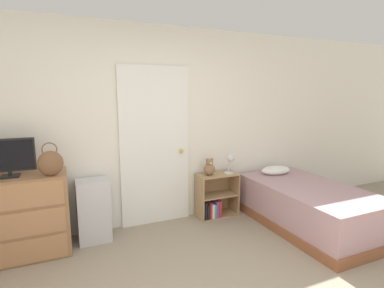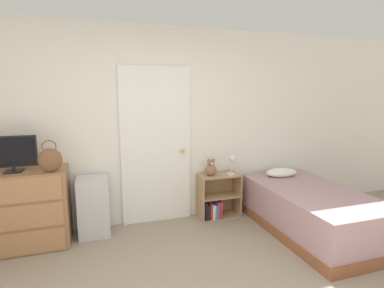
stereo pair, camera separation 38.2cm
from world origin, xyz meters
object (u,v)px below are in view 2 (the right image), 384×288
Objects in this scene: handbag at (50,160)px; teddy_bear at (211,168)px; bed at (311,210)px; dresser at (22,210)px; desk_lamp at (233,161)px; storage_bin at (93,206)px; bookshelf at (216,200)px; tv at (12,153)px.

teddy_bear is at bearing 7.36° from handbag.
bed is (2.98, -0.51, -0.74)m from handbag.
handbag is at bearing -23.04° from dresser.
desk_lamp is (0.30, -0.04, 0.09)m from teddy_bear.
handbag is 1.26× the size of desk_lamp.
bookshelf is at bearing 1.17° from storage_bin.
storage_bin is 1.62m from bookshelf.
desk_lamp is 1.16m from bed.
bookshelf is at bearing 3.14° from tv.
bed is (0.74, -0.72, -0.53)m from desk_lamp.
storage_bin is at bearing -178.91° from teddy_bear.
bookshelf is at bearing 167.85° from desk_lamp.
tv is (-0.03, -0.02, 0.64)m from dresser.
desk_lamp reaches higher than teddy_bear.
teddy_bear reaches higher than storage_bin.
desk_lamp reaches higher than bookshelf.
bookshelf is 1.23m from bed.
storage_bin is at bearing 28.71° from handbag.
teddy_bear is at bearing 1.09° from storage_bin.
desk_lamp is (2.62, 0.09, -0.28)m from tv.
teddy_bear is at bearing 171.99° from desk_lamp.
handbag is at bearing -17.89° from tv.
handbag reaches higher than bookshelf.
bed is (0.95, -0.77, 0.03)m from bookshelf.
handbag is (0.38, -0.12, -0.07)m from tv.
bed is (3.32, -0.66, -0.17)m from dresser.
bed is at bearing -10.73° from tv.
teddy_bear is (1.94, 0.25, -0.31)m from handbag.
tv reaches higher than bed.
storage_bin is (0.78, 0.10, -0.72)m from tv.
dresser is 3.53× the size of desk_lamp.
dresser is at bearing 156.96° from handbag.
handbag is at bearing -174.70° from desk_lamp.
desk_lamp is at bearing 1.87° from tv.
tv is 2.55m from bookshelf.
storage_bin reaches higher than bed.
handbag is 0.80m from storage_bin.
dresser is 2.61m from desk_lamp.
bookshelf is 0.47m from teddy_bear.
bed is (3.36, -0.64, -0.81)m from tv.
storage_bin is at bearing 7.18° from tv.
storage_bin is (0.75, 0.07, -0.08)m from dresser.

